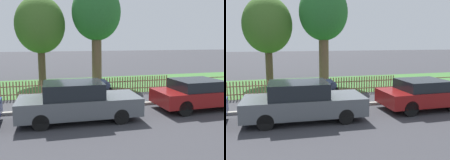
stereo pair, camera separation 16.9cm
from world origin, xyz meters
TOP-DOWN VIEW (x-y plane):
  - ground_plane at (0.00, 0.00)m, footprint 120.00×120.00m
  - kerb_stone at (0.00, 0.10)m, footprint 30.99×0.20m
  - grass_strip at (0.00, 6.06)m, footprint 30.99×6.55m
  - park_fence at (-0.00, 2.79)m, footprint 30.99×0.05m
  - parked_car_black_saloon at (0.16, -1.32)m, footprint 4.56×2.04m
  - parked_car_navy_estate at (5.51, -1.14)m, footprint 4.01×1.92m
  - covered_motorcycle at (1.62, 2.04)m, footprint 1.85×0.80m
  - tree_behind_motorcycle at (-1.07, 7.02)m, footprint 3.25×3.25m
  - tree_mid_park at (2.54, 6.14)m, footprint 3.24×3.24m

SIDE VIEW (x-z plane):
  - ground_plane at x=0.00m, z-range 0.00..0.00m
  - grass_strip at x=0.00m, z-range 0.00..0.01m
  - kerb_stone at x=0.00m, z-range 0.00..0.12m
  - park_fence at x=0.00m, z-range 0.00..0.94m
  - covered_motorcycle at x=1.62m, z-range 0.12..1.12m
  - parked_car_navy_estate at x=5.51m, z-range 0.03..1.33m
  - parked_car_black_saloon at x=0.16m, z-range -0.01..1.46m
  - tree_behind_motorcycle at x=-1.07m, z-range 1.02..6.90m
  - tree_mid_park at x=2.54m, z-range 1.37..8.06m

